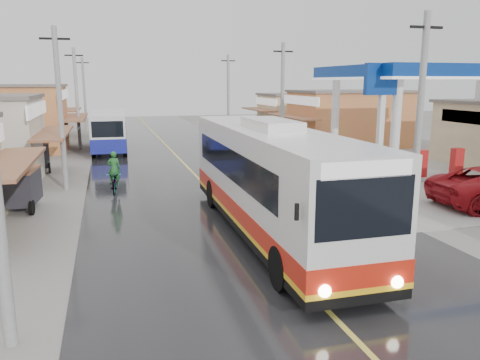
{
  "coord_description": "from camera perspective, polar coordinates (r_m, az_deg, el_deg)",
  "views": [
    {
      "loc": [
        -4.84,
        -15.82,
        5.38
      ],
      "look_at": [
        0.12,
        1.58,
        1.57
      ],
      "focal_mm": 35.0,
      "sensor_mm": 36.0,
      "label": 1
    }
  ],
  "objects": [
    {
      "name": "centre_line",
      "position": [
        31.65,
        -6.88,
        2.06
      ],
      "size": [
        0.15,
        90.0,
        0.01
      ],
      "primitive_type": "cube",
      "color": "#D8CC4C",
      "rests_on": "road"
    },
    {
      "name": "ground",
      "position": [
        17.39,
        1.06,
        -6.14
      ],
      "size": [
        120.0,
        120.0,
        0.0
      ],
      "primitive_type": "plane",
      "color": "slate",
      "rests_on": "ground"
    },
    {
      "name": "tricycle_far",
      "position": [
        31.15,
        -23.57,
        2.93
      ],
      "size": [
        1.85,
        2.44,
        1.86
      ],
      "rotation": [
        0.0,
        0.0,
        0.11
      ],
      "color": "#26262D",
      "rests_on": "ground"
    },
    {
      "name": "cyclist",
      "position": [
        23.86,
        -15.05,
        0.13
      ],
      "size": [
        0.79,
        1.98,
        2.09
      ],
      "rotation": [
        0.0,
        0.0,
        -0.06
      ],
      "color": "black",
      "rests_on": "ground"
    },
    {
      "name": "coach_bus",
      "position": [
        16.62,
        3.61,
        0.03
      ],
      "size": [
        3.08,
        13.16,
        4.1
      ],
      "rotation": [
        0.0,
        0.0,
        -0.01
      ],
      "color": "silver",
      "rests_on": "road"
    },
    {
      "name": "road",
      "position": [
        31.65,
        -6.88,
        2.03
      ],
      "size": [
        12.0,
        90.0,
        0.02
      ],
      "primitive_type": "cube",
      "color": "black",
      "rests_on": "ground"
    },
    {
      "name": "second_bus",
      "position": [
        38.4,
        -15.6,
        5.87
      ],
      "size": [
        2.83,
        9.28,
        3.05
      ],
      "rotation": [
        0.0,
        0.0,
        -0.04
      ],
      "color": "silver",
      "rests_on": "road"
    },
    {
      "name": "tricycle_near",
      "position": [
        21.94,
        -25.33,
        -0.73
      ],
      "size": [
        1.71,
        2.45,
        1.79
      ],
      "rotation": [
        0.0,
        0.0,
        -0.08
      ],
      "color": "#26262D",
      "rests_on": "ground"
    },
    {
      "name": "utility_poles_right",
      "position": [
        33.45,
        5.05,
        2.58
      ],
      "size": [
        1.6,
        36.0,
        8.0
      ],
      "primitive_type": null,
      "color": "gray",
      "rests_on": "ground"
    },
    {
      "name": "shopfronts_right",
      "position": [
        34.59,
        19.36,
        2.26
      ],
      "size": [
        11.0,
        44.0,
        4.8
      ],
      "primitive_type": null,
      "color": "beige",
      "rests_on": "ground"
    },
    {
      "name": "utility_poles_left",
      "position": [
        32.34,
        -19.51,
        1.62
      ],
      "size": [
        1.6,
        50.0,
        8.0
      ],
      "primitive_type": null,
      "color": "gray",
      "rests_on": "ground"
    }
  ]
}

